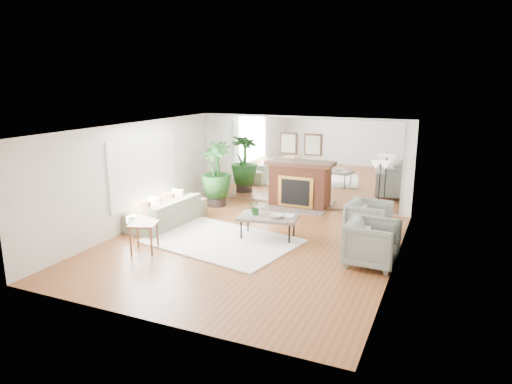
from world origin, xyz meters
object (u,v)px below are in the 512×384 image
at_px(fireplace, 298,184).
at_px(armchair_back, 369,220).
at_px(sofa, 167,211).
at_px(coffee_table, 268,218).
at_px(potted_ficus, 216,172).
at_px(floor_lamp, 380,170).
at_px(armchair_front, 372,243).
at_px(side_table, 144,228).

relative_size(fireplace, armchair_back, 2.23).
bearing_deg(sofa, coffee_table, 94.77).
bearing_deg(potted_ficus, floor_lamp, 5.11).
relative_size(armchair_back, armchair_front, 0.96).
relative_size(coffee_table, armchair_back, 1.52).
relative_size(fireplace, armchair_front, 2.14).
bearing_deg(sofa, fireplace, 142.18).
bearing_deg(potted_ficus, sofa, -98.47).
relative_size(coffee_table, potted_ficus, 0.77).
relative_size(fireplace, side_table, 3.02).
distance_m(coffee_table, sofa, 2.66).
height_order(coffee_table, side_table, side_table).
distance_m(coffee_table, side_table, 2.69).
xyz_separation_m(sofa, armchair_front, (5.05, -0.59, 0.11)).
xyz_separation_m(coffee_table, armchair_front, (2.39, -0.62, -0.04)).
xyz_separation_m(armchair_back, side_table, (-4.08, -2.71, 0.09)).
bearing_deg(fireplace, floor_lamp, -8.58).
relative_size(fireplace, floor_lamp, 1.35).
distance_m(sofa, armchair_back, 4.81).
bearing_deg(floor_lamp, armchair_front, -83.05).
xyz_separation_m(fireplace, armchair_back, (2.26, -1.76, -0.24)).
bearing_deg(armchair_front, coffee_table, 77.28).
distance_m(fireplace, floor_lamp, 2.35).
bearing_deg(potted_ficus, side_table, -84.94).
bearing_deg(potted_ficus, fireplace, 18.73).
bearing_deg(armchair_back, side_table, 128.53).
relative_size(coffee_table, sofa, 0.62).
bearing_deg(side_table, floor_lamp, 45.47).
bearing_deg(armchair_back, armchair_front, -162.62).
distance_m(side_table, potted_ficus, 3.77).
bearing_deg(fireplace, potted_ficus, -161.27).
distance_m(fireplace, armchair_back, 2.87).
height_order(fireplace, sofa, fireplace).
distance_m(side_table, floor_lamp, 5.84).
distance_m(fireplace, side_table, 4.82).
height_order(fireplace, potted_ficus, fireplace).
height_order(coffee_table, sofa, sofa).
distance_m(armchair_back, armchair_front, 1.60).
relative_size(sofa, floor_lamp, 1.47).
distance_m(armchair_front, floor_lamp, 3.13).
xyz_separation_m(fireplace, potted_ficus, (-2.15, -0.73, 0.30)).
relative_size(armchair_back, side_table, 1.35).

